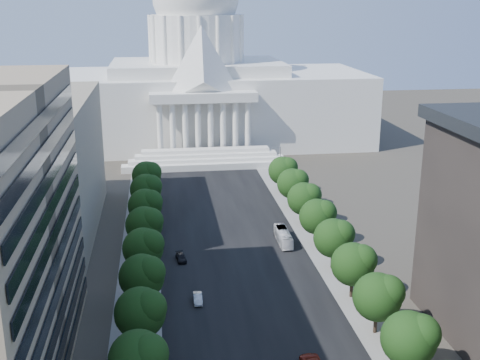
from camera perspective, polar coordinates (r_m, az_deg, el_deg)
name	(u,v)px	position (r m, az deg, el deg)	size (l,w,h in m)	color
road_asphalt	(229,238)	(132.12, -1.06, -5.48)	(30.00, 260.00, 0.01)	black
sidewalk_left	(141,242)	(131.45, -9.35, -5.83)	(8.00, 260.00, 0.02)	gray
sidewalk_right	(313,233)	(135.48, 6.98, -5.03)	(8.00, 260.00, 0.02)	gray
capitol	(198,87)	(218.93, -4.05, 8.81)	(120.00, 56.00, 73.00)	white
office_block_left_far	(4,167)	(140.22, -21.48, 1.12)	(38.00, 52.00, 30.00)	gray
tree_l_c	(140,358)	(80.19, -9.42, -16.32)	(7.79, 7.60, 9.97)	#33261C
tree_l_d	(142,311)	(90.50, -9.25, -12.20)	(7.79, 7.60, 9.97)	#33261C
tree_l_e	(144,276)	(101.19, -9.12, -8.93)	(7.79, 7.60, 9.97)	#33261C
tree_l_f	(145,247)	(112.14, -9.02, -6.29)	(7.79, 7.60, 9.97)	#33261C
tree_l_g	(146,224)	(123.28, -8.93, -4.13)	(7.79, 7.60, 9.97)	#33261C
tree_l_h	(146,205)	(134.58, -8.86, -2.33)	(7.79, 7.60, 9.97)	#33261C
tree_l_i	(147,189)	(145.99, -8.80, -0.81)	(7.79, 7.60, 9.97)	#33261C
tree_l_j	(148,175)	(157.48, -8.75, 0.50)	(7.79, 7.60, 9.97)	#33261C
tree_r_c	(412,337)	(86.44, 15.98, -14.15)	(7.79, 7.60, 9.97)	#33261C
tree_r_d	(380,296)	(96.09, 13.13, -10.63)	(7.79, 7.60, 9.97)	#33261C
tree_r_e	(355,263)	(106.21, 10.86, -7.74)	(7.79, 7.60, 9.97)	#33261C
tree_r_f	(335,237)	(116.69, 9.01, -5.36)	(7.79, 7.60, 9.97)	#33261C
tree_r_g	(319,216)	(127.44, 7.49, -3.37)	(7.79, 7.60, 9.97)	#33261C
tree_r_h	(305,198)	(138.40, 6.21, -1.68)	(7.79, 7.60, 9.97)	#33261C
tree_r_i	(294,183)	(149.51, 5.12, -0.25)	(7.79, 7.60, 9.97)	#33261C
tree_r_j	(284,170)	(160.76, 4.18, 0.98)	(7.79, 7.60, 9.97)	#33261C
streetlight_b	(425,344)	(86.74, 17.14, -14.63)	(2.61, 0.44, 9.00)	gray
streetlight_c	(363,265)	(107.13, 11.61, -7.94)	(2.61, 0.44, 9.00)	gray
streetlight_d	(324,216)	(129.14, 8.01, -3.41)	(2.61, 0.44, 9.00)	gray
streetlight_e	(298,182)	(152.08, 5.50, -0.22)	(2.61, 0.44, 9.00)	gray
streetlight_f	(278,158)	(175.59, 3.66, 2.13)	(2.61, 0.44, 9.00)	gray
car_silver	(198,299)	(105.40, -4.02, -11.15)	(1.49, 4.27, 1.41)	#B0B4B8
car_dark_b	(181,258)	(121.17, -5.62, -7.36)	(1.78, 4.38, 1.27)	black
city_bus	(283,236)	(129.19, 4.13, -5.36)	(2.41, 10.30, 2.87)	silver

